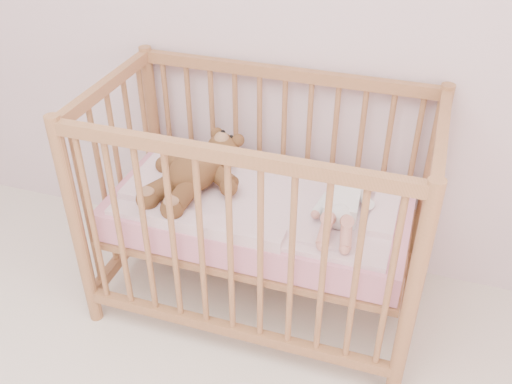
% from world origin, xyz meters
% --- Properties ---
extents(crib, '(1.36, 0.76, 1.00)m').
position_xyz_m(crib, '(0.20, 1.60, 0.50)').
color(crib, '#B1744B').
rests_on(crib, floor).
extents(mattress, '(1.22, 0.62, 0.13)m').
position_xyz_m(mattress, '(0.20, 1.60, 0.49)').
color(mattress, pink).
rests_on(mattress, crib).
extents(blanket, '(1.10, 0.58, 0.06)m').
position_xyz_m(blanket, '(0.20, 1.60, 0.56)').
color(blanket, pink).
rests_on(blanket, mattress).
extents(baby, '(0.27, 0.50, 0.12)m').
position_xyz_m(baby, '(0.54, 1.58, 0.64)').
color(baby, white).
rests_on(baby, blanket).
extents(teddy_bear, '(0.54, 0.67, 0.16)m').
position_xyz_m(teddy_bear, '(-0.08, 1.58, 0.65)').
color(teddy_bear, brown).
rests_on(teddy_bear, blanket).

